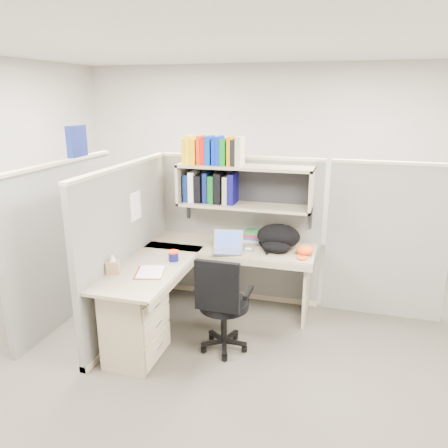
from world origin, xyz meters
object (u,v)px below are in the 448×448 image
(task_chair, at_px, (223,319))
(desk, at_px, (164,301))
(backpack, at_px, (278,238))
(snack_canister, at_px, (173,256))
(laptop, at_px, (228,242))

(task_chair, bearing_deg, desk, -177.46)
(backpack, bearing_deg, snack_canister, -154.35)
(desk, bearing_deg, task_chair, 2.54)
(desk, height_order, task_chair, task_chair)
(backpack, height_order, task_chair, backpack)
(laptop, relative_size, backpack, 0.67)
(desk, relative_size, laptop, 5.91)
(desk, xyz_separation_m, snack_canister, (-0.01, 0.28, 0.34))
(laptop, height_order, task_chair, laptop)
(backpack, bearing_deg, task_chair, -119.09)
(task_chair, bearing_deg, snack_canister, 155.58)
(backpack, xyz_separation_m, task_chair, (-0.34, -0.82, -0.53))
(desk, relative_size, task_chair, 1.86)
(snack_canister, bearing_deg, backpack, 32.03)
(desk, bearing_deg, backpack, 43.35)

